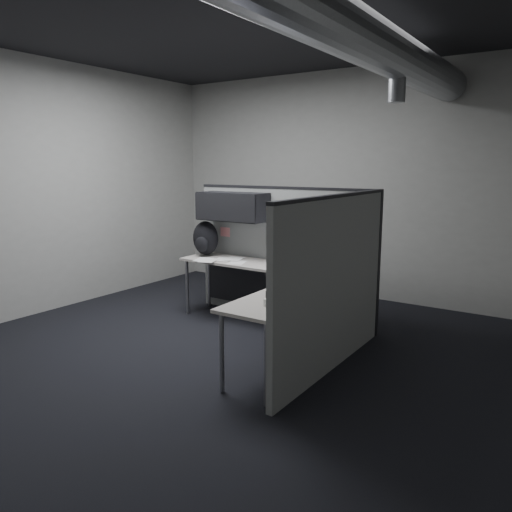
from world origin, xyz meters
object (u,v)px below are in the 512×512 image
Objects in this scene: desk at (273,281)px; backpack at (205,239)px; phone at (280,292)px; keyboard at (285,274)px; monitor at (335,249)px.

backpack is (-1.25, 0.34, 0.33)m from desk.
phone is 0.54× the size of backpack.
monitor is at bearing 44.33° from keyboard.
desk is 1.33m from backpack.
backpack is (-1.86, 1.21, 0.18)m from phone.
desk is 5.71× the size of keyboard.
monitor reaches higher than backpack.
backpack reaches higher than keyboard.
desk is 3.82× the size of monitor.
phone is at bearing -69.86° from keyboard.
phone is (0.38, -0.73, 0.02)m from keyboard.
keyboard is at bearing -31.73° from desk.
keyboard is (0.23, -0.14, 0.13)m from desk.
monitor is at bearing -0.36° from backpack.
monitor is 0.63m from keyboard.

